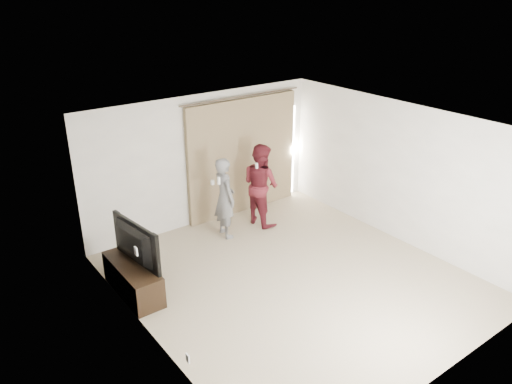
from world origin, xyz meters
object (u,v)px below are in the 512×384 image
tv_console (133,279)px  person_man (225,198)px  tv (129,245)px  person_woman (261,184)px

tv_console → person_man: (2.22, 0.75, 0.53)m
person_man → tv: bearing=-161.4°
tv_console → person_woman: bearing=14.1°
person_man → tv_console: bearing=-161.4°
tv → person_man: 2.34m
person_man → person_woman: person_woman is taller
tv_console → person_woman: (3.09, 0.77, 0.58)m
tv_console → tv: (0.00, 0.00, 0.60)m
tv_console → person_man: bearing=18.6°
tv_console → person_man: size_ratio=0.84×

